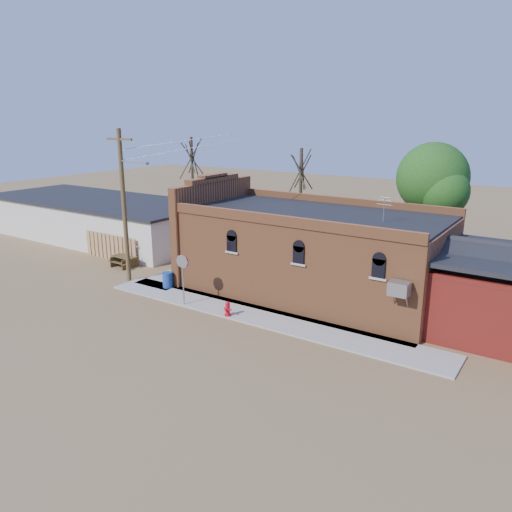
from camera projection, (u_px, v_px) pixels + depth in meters
The scene contains 15 objects.
ground at pixel (225, 316), 24.88m from camera, with size 120.00×120.00×0.00m, color brown.
sidewalk_south at pixel (260, 316), 24.79m from camera, with size 19.00×2.20×0.08m, color #9E9991.
sidewalk_west at pixel (204, 266), 33.05m from camera, with size 2.60×10.00×0.08m, color #9E9991.
brick_bar at pixel (308, 252), 27.78m from camera, with size 16.40×7.97×6.30m.
red_shed at pixel (501, 285), 22.53m from camera, with size 5.40×6.40×4.30m.
storage_building at pixel (100, 218), 41.02m from camera, with size 20.40×8.40×3.17m.
wood_fence at pixel (111, 247), 34.53m from camera, with size 5.20×0.10×1.80m, color #936142, non-canonical shape.
utility_pole at pixel (124, 203), 28.91m from camera, with size 3.12×0.26×9.00m.
tree_bare_near at pixel (301, 170), 35.29m from camera, with size 2.80×2.80×7.65m.
tree_bare_far at pixel (192, 157), 41.87m from camera, with size 2.80×2.80×8.16m.
tree_leafy at pixel (432, 178), 30.89m from camera, with size 4.40×4.40×8.15m.
fire_hydrant at pixel (228, 309), 24.68m from camera, with size 0.43×0.40×0.76m.
stop_sign at pixel (183, 266), 25.76m from camera, with size 0.74×0.14×2.71m.
trash_barrel at pixel (168, 280), 28.78m from camera, with size 0.58×0.58×0.89m, color navy.
picnic_table at pixel (124, 260), 33.01m from camera, with size 1.79×1.40×0.72m.
Camera 1 is at (14.13, -18.41, 9.61)m, focal length 35.00 mm.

